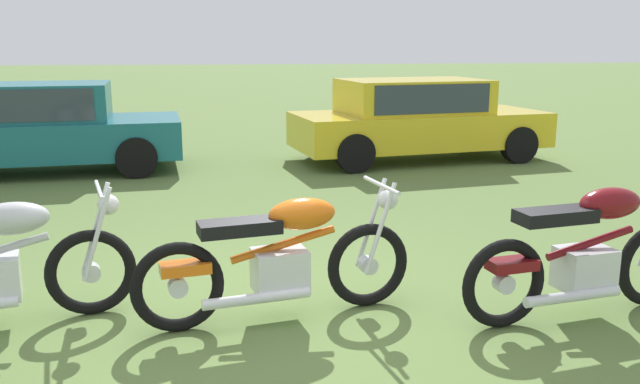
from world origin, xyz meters
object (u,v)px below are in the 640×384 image
motorcycle_orange (280,258)px  car_teal (40,123)px  car_yellow (416,115)px  motorcycle_maroon (586,254)px

motorcycle_orange → car_teal: 7.17m
motorcycle_orange → car_yellow: (2.90, 6.69, 0.32)m
motorcycle_maroon → car_teal: size_ratio=0.46×
motorcycle_orange → car_yellow: bearing=54.9°
motorcycle_orange → car_yellow: car_yellow is taller
motorcycle_orange → car_yellow: 7.30m
car_yellow → car_teal: bearing=173.6°
motorcycle_maroon → car_yellow: (0.59, 6.95, 0.30)m
car_teal → car_yellow: same height
car_teal → motorcycle_maroon: bearing=-55.8°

